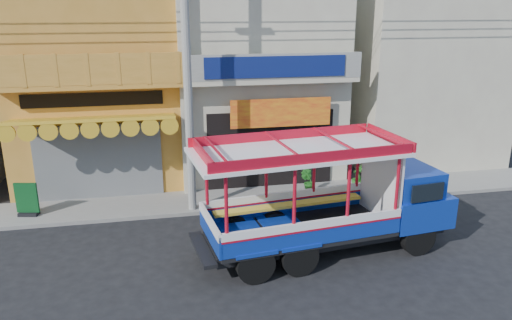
{
  "coord_description": "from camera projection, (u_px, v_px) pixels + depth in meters",
  "views": [
    {
      "loc": [
        -1.94,
        -11.95,
        6.54
      ],
      "look_at": [
        0.96,
        2.5,
        1.92
      ],
      "focal_mm": 35.0,
      "sensor_mm": 36.0,
      "label": 1
    }
  ],
  "objects": [
    {
      "name": "songthaew_truck",
      "position": [
        343.0,
        197.0,
        13.46
      ],
      "size": [
        7.19,
        3.07,
        3.25
      ],
      "color": "black",
      "rests_on": "ground"
    },
    {
      "name": "utility_pole",
      "position": [
        192.0,
        57.0,
        14.92
      ],
      "size": [
        28.0,
        0.26,
        9.0
      ],
      "color": "gray",
      "rests_on": "ground"
    },
    {
      "name": "filler_building_right",
      "position": [
        413.0,
        70.0,
        21.54
      ],
      "size": [
        6.0,
        6.0,
        7.6
      ],
      "primitive_type": "cube",
      "color": "#B6AB95",
      "rests_on": "ground"
    },
    {
      "name": "potted_plant_b",
      "position": [
        308.0,
        182.0,
        17.55
      ],
      "size": [
        0.61,
        0.58,
        0.88
      ],
      "primitive_type": "imported",
      "rotation": [
        0.0,
        0.0,
        2.65
      ],
      "color": "#1C5A19",
      "rests_on": "sidewalk"
    },
    {
      "name": "ground",
      "position": [
        239.0,
        257.0,
        13.5
      ],
      "size": [
        90.0,
        90.0,
        0.0
      ],
      "primitive_type": "plane",
      "color": "black",
      "rests_on": "ground"
    },
    {
      "name": "party_pilaster",
      "position": [
        185.0,
        84.0,
        16.65
      ],
      "size": [
        0.35,
        0.3,
        8.0
      ],
      "primitive_type": "cube",
      "color": "#B6AB95",
      "rests_on": "ground"
    },
    {
      "name": "shophouse_right",
      "position": [
        255.0,
        67.0,
        20.1
      ],
      "size": [
        6.0,
        6.75,
        8.24
      ],
      "color": "#B6AB95",
      "rests_on": "ground"
    },
    {
      "name": "sidewalk",
      "position": [
        220.0,
        200.0,
        17.22
      ],
      "size": [
        30.0,
        2.0,
        0.12
      ],
      "primitive_type": "cube",
      "color": "slate",
      "rests_on": "ground"
    },
    {
      "name": "potted_plant_c",
      "position": [
        359.0,
        177.0,
        17.94
      ],
      "size": [
        0.61,
        0.61,
        0.92
      ],
      "primitive_type": "imported",
      "rotation": [
        0.0,
        0.0,
        4.51
      ],
      "color": "#1C5A19",
      "rests_on": "sidewalk"
    },
    {
      "name": "shophouse_left",
      "position": [
        100.0,
        71.0,
        18.96
      ],
      "size": [
        6.0,
        7.5,
        8.24
      ],
      "color": "#B57B28",
      "rests_on": "ground"
    },
    {
      "name": "green_sign",
      "position": [
        27.0,
        202.0,
        15.72
      ],
      "size": [
        0.71,
        0.44,
        1.08
      ],
      "color": "black",
      "rests_on": "sidewalk"
    }
  ]
}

